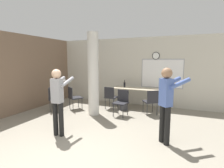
# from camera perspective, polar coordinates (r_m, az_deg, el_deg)

# --- Properties ---
(wall_left_accent) EXTENTS (0.12, 7.00, 2.80)m
(wall_left_accent) POSITION_cam_1_polar(r_m,az_deg,el_deg) (7.18, -26.76, 3.15)
(wall_left_accent) COLOR #7A604C
(wall_left_accent) RESTS_ON ground_plane
(wall_back) EXTENTS (8.00, 0.15, 2.80)m
(wall_back) POSITION_cam_1_polar(r_m,az_deg,el_deg) (7.48, 7.76, 4.07)
(wall_back) COLOR beige
(wall_back) RESTS_ON ground_plane
(support_pillar) EXTENTS (0.37, 0.37, 2.80)m
(support_pillar) POSITION_cam_1_polar(r_m,az_deg,el_deg) (5.97, -6.13, 3.16)
(support_pillar) COLOR silver
(support_pillar) RESTS_ON ground_plane
(folding_table) EXTENTS (1.89, 0.61, 0.78)m
(folding_table) POSITION_cam_1_polar(r_m,az_deg,el_deg) (6.93, 8.18, -1.85)
(folding_table) COLOR beige
(folding_table) RESTS_ON ground_plane
(bottle_on_table) EXTENTS (0.08, 0.08, 0.29)m
(bottle_on_table) POSITION_cam_1_polar(r_m,az_deg,el_deg) (7.14, 4.11, -0.17)
(bottle_on_table) COLOR black
(bottle_on_table) RESTS_ON folding_table
(waste_bin) EXTENTS (0.29, 0.29, 0.34)m
(waste_bin) POSITION_cam_1_polar(r_m,az_deg,el_deg) (6.65, 3.73, -7.11)
(waste_bin) COLOR #38383D
(waste_bin) RESTS_ON ground_plane
(chair_by_left_wall) EXTENTS (0.61, 0.61, 0.87)m
(chair_by_left_wall) POSITION_cam_1_polar(r_m,az_deg,el_deg) (6.88, -18.56, -4.07)
(chair_by_left_wall) COLOR #232328
(chair_by_left_wall) RESTS_ON ground_plane
(chair_table_right) EXTENTS (0.61, 0.61, 0.87)m
(chair_table_right) POSITION_cam_1_polar(r_m,az_deg,el_deg) (6.17, 12.62, -5.21)
(chair_table_right) COLOR #232328
(chair_table_right) RESTS_ON ground_plane
(chair_table_front) EXTENTS (0.49, 0.49, 0.87)m
(chair_table_front) POSITION_cam_1_polar(r_m,az_deg,el_deg) (5.94, 3.10, -5.52)
(chair_table_front) COLOR #232328
(chair_table_front) RESTS_ON ground_plane
(chair_table_left) EXTENTS (0.47, 0.47, 0.87)m
(chair_table_left) POSITION_cam_1_polar(r_m,az_deg,el_deg) (6.73, -0.44, -3.93)
(chair_table_left) COLOR #232328
(chair_table_left) RESTS_ON ground_plane
(chair_near_pillar) EXTENTS (0.61, 0.61, 0.87)m
(chair_near_pillar) POSITION_cam_1_polar(r_m,az_deg,el_deg) (6.82, -12.37, -3.96)
(chair_near_pillar) COLOR #232328
(chair_near_pillar) RESTS_ON ground_plane
(person_playing_front) EXTENTS (0.38, 0.65, 1.67)m
(person_playing_front) POSITION_cam_1_polar(r_m,az_deg,el_deg) (4.50, -17.21, -4.07)
(person_playing_front) COLOR black
(person_playing_front) RESTS_ON ground_plane
(person_playing_side) EXTENTS (0.66, 0.67, 1.72)m
(person_playing_side) POSITION_cam_1_polar(r_m,az_deg,el_deg) (4.06, 17.44, -4.88)
(person_playing_side) COLOR black
(person_playing_side) RESTS_ON ground_plane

